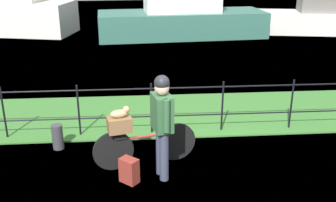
{
  "coord_description": "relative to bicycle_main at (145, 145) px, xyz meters",
  "views": [
    {
      "loc": [
        -0.93,
        -5.18,
        3.36
      ],
      "look_at": [
        -0.42,
        1.3,
        0.9
      ],
      "focal_mm": 42.36,
      "sensor_mm": 36.0,
      "label": 1
    }
  ],
  "objects": [
    {
      "name": "backpack_on_paving",
      "position": [
        -0.25,
        -0.52,
        -0.15
      ],
      "size": [
        0.33,
        0.32,
        0.4
      ],
      "primitive_type": "cube",
      "rotation": [
        0.0,
        0.0,
        2.42
      ],
      "color": "maroon",
      "rests_on": "ground"
    },
    {
      "name": "harbor_water",
      "position": [
        0.86,
        9.2,
        -0.35
      ],
      "size": [
        30.0,
        30.0,
        0.0
      ],
      "primitive_type": "plane",
      "color": "#426684",
      "rests_on": "ground"
    },
    {
      "name": "wooden_crate",
      "position": [
        -0.39,
        -0.09,
        0.44
      ],
      "size": [
        0.43,
        0.34,
        0.24
      ],
      "primitive_type": "cube",
      "rotation": [
        0.0,
        0.0,
        0.23
      ],
      "color": "brown",
      "rests_on": "bicycle_main"
    },
    {
      "name": "moored_boat_far",
      "position": [
        8.44,
        10.82,
        0.31
      ],
      "size": [
        7.0,
        2.86,
        3.41
      ],
      "color": "silver",
      "rests_on": "ground"
    },
    {
      "name": "grass_strip",
      "position": [
        0.86,
        2.13,
        -0.34
      ],
      "size": [
        27.0,
        2.4,
        0.03
      ],
      "primitive_type": "cube",
      "color": "#38702D",
      "rests_on": "ground"
    },
    {
      "name": "cyclist_person",
      "position": [
        0.27,
        -0.4,
        0.65
      ],
      "size": [
        0.35,
        0.53,
        1.68
      ],
      "color": "#383D51",
      "rests_on": "ground"
    },
    {
      "name": "ground_plane",
      "position": [
        0.86,
        -0.7,
        -0.35
      ],
      "size": [
        60.0,
        60.0,
        0.0
      ],
      "primitive_type": "plane",
      "color": "#B2ADA3"
    },
    {
      "name": "moored_boat_near",
      "position": [
        -5.08,
        11.84,
        0.63
      ],
      "size": [
        4.86,
        3.11,
        4.26
      ],
      "color": "silver",
      "rests_on": "ground"
    },
    {
      "name": "terrier_dog",
      "position": [
        -0.37,
        -0.09,
        0.63
      ],
      "size": [
        0.32,
        0.2,
        0.18
      ],
      "color": "tan",
      "rests_on": "wooden_crate"
    },
    {
      "name": "mooring_bollard",
      "position": [
        -1.55,
        0.7,
        -0.12
      ],
      "size": [
        0.2,
        0.2,
        0.46
      ],
      "primitive_type": "cylinder",
      "color": "#38383D",
      "rests_on": "ground"
    },
    {
      "name": "moored_boat_mid",
      "position": [
        1.81,
        10.61,
        0.55
      ],
      "size": [
        7.0,
        2.75,
        4.12
      ],
      "color": "#336656",
      "rests_on": "ground"
    },
    {
      "name": "bicycle_main",
      "position": [
        0.0,
        0.0,
        0.0
      ],
      "size": [
        1.71,
        0.45,
        0.67
      ],
      "color": "black",
      "rests_on": "ground"
    },
    {
      "name": "iron_fence",
      "position": [
        0.86,
        1.2,
        0.24
      ],
      "size": [
        18.04,
        0.04,
        1.04
      ],
      "color": "black",
      "rests_on": "ground"
    }
  ]
}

